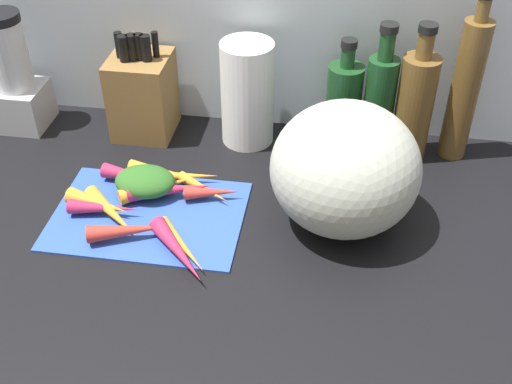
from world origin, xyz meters
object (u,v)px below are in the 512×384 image
carrot_3 (112,213)px  carrot_11 (204,188)px  carrot_8 (162,172)px  carrot_12 (104,208)px  carrot_4 (98,202)px  carrot_1 (158,187)px  carrot_7 (184,176)px  bottle_1 (379,102)px  carrot_6 (182,245)px  blender_appliance (15,79)px  cutting_board (148,215)px  carrot_9 (135,176)px  carrot_0 (171,190)px  bottle_2 (415,105)px  carrot_2 (178,251)px  paper_towel_roll (247,94)px  winter_squash (345,169)px  bottle_0 (343,104)px  bottle_3 (465,88)px  carrot_5 (212,192)px  carrot_10 (129,230)px  knife_block (143,93)px

carrot_3 → carrot_11: carrot_3 is taller
carrot_11 → carrot_8: bearing=159.6°
carrot_12 → carrot_4: bearing=141.7°
carrot_12 → carrot_1: bearing=41.9°
carrot_7 → bottle_1: bearing=26.1°
carrot_6 → blender_appliance: bearing=141.6°
cutting_board → carrot_9: bearing=120.3°
carrot_0 → carrot_12: 13.00cm
bottle_2 → carrot_2: bearing=-135.9°
carrot_9 → paper_towel_roll: (19.32, 20.24, 8.96)cm
carrot_8 → carrot_11: carrot_8 is taller
winter_squash → blender_appliance: bearing=162.3°
carrot_8 → bottle_0: bottle_0 is taller
carrot_3 → carrot_11: size_ratio=1.30×
carrot_0 → carrot_4: bearing=-155.2°
cutting_board → paper_towel_roll: bearing=63.8°
winter_squash → bottle_3: size_ratio=0.74×
carrot_5 → bottle_2: 44.56cm
carrot_10 → carrot_4: bearing=140.6°
carrot_6 → carrot_11: bearing=89.2°
carrot_2 → carrot_8: 23.44cm
carrot_11 → winter_squash: bearing=-7.1°
carrot_11 → knife_block: size_ratio=0.53×
bottle_1 → bottle_3: bearing=4.1°
carrot_1 → carrot_8: size_ratio=1.11×
carrot_2 → blender_appliance: size_ratio=0.63×
carrot_8 → carrot_1: bearing=-83.4°
cutting_board → carrot_1: 6.34cm
carrot_6 → bottle_3: bottle_3 is taller
carrot_3 → carrot_6: bearing=-22.7°
carrot_0 → bottle_1: 46.02cm
carrot_7 → carrot_11: carrot_7 is taller
carrot_2 → carrot_4: same height
carrot_3 → winter_squash: winter_squash is taller
bottle_3 → bottle_2: bearing=-167.8°
carrot_11 → blender_appliance: (-45.91, 19.87, 9.48)cm
carrot_1 → carrot_9: size_ratio=1.13×
blender_appliance → paper_towel_roll: (51.11, 1.52, -0.06)cm
knife_block → carrot_4: bearing=-91.3°
carrot_1 → bottle_1: size_ratio=0.54×
carrot_6 → carrot_8: 21.65cm
paper_towel_roll → carrot_3: bearing=-122.6°
carrot_2 → carrot_10: 10.57cm
carrot_9 → carrot_10: carrot_10 is taller
carrot_1 → bottle_3: size_ratio=0.43×
carrot_7 → carrot_9: bearing=-168.7°
carrot_12 → bottle_2: bottle_2 is taller
carrot_11 → knife_block: 28.77cm
blender_appliance → knife_block: bearing=3.0°
carrot_0 → knife_block: knife_block is taller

